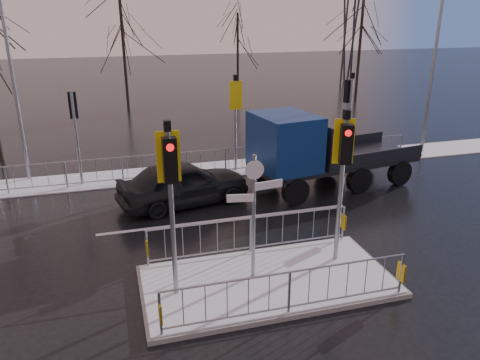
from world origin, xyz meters
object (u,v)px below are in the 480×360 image
object	(u,v)px
traffic_island	(267,269)
car_far_lane	(184,183)
street_lamp_left	(12,61)
street_lamp_right	(436,54)
flatbed_truck	(306,150)

from	to	relation	value
traffic_island	car_far_lane	size ratio (longest dim) A/B	1.36
traffic_island	street_lamp_left	distance (m)	12.17
street_lamp_right	car_far_lane	bearing A→B (deg)	-165.24
traffic_island	street_lamp_right	world-z (taller)	street_lamp_right
car_far_lane	street_lamp_right	world-z (taller)	street_lamp_right
flatbed_truck	street_lamp_right	bearing A→B (deg)	22.72
car_far_lane	flatbed_truck	xyz separation A→B (m)	(4.41, 0.03, 0.79)
car_far_lane	street_lamp_right	distance (m)	12.61
traffic_island	flatbed_truck	world-z (taller)	traffic_island
traffic_island	car_far_lane	distance (m)	5.53
car_far_lane	flatbed_truck	world-z (taller)	flatbed_truck
traffic_island	flatbed_truck	size ratio (longest dim) A/B	0.92
flatbed_truck	street_lamp_left	world-z (taller)	street_lamp_left
car_far_lane	street_lamp_left	bearing A→B (deg)	40.53
car_far_lane	flatbed_truck	size ratio (longest dim) A/B	0.68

